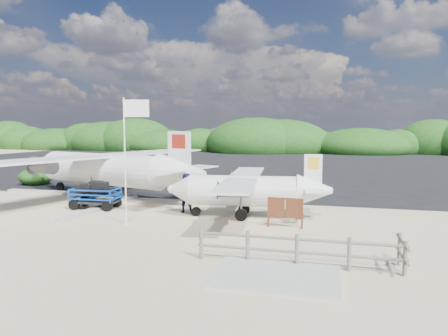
% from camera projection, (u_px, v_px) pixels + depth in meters
% --- Properties ---
extents(ground, '(160.00, 160.00, 0.00)m').
position_uv_depth(ground, '(172.00, 219.00, 18.30)').
color(ground, beige).
extents(asphalt_apron, '(90.00, 50.00, 0.04)m').
position_uv_depth(asphalt_apron, '(267.00, 164.00, 47.21)').
color(asphalt_apron, '#B2B2B2').
rests_on(asphalt_apron, ground).
extents(lagoon, '(9.00, 7.00, 0.40)m').
position_uv_depth(lagoon, '(30.00, 204.00, 21.99)').
color(lagoon, '#B2B2B2').
rests_on(lagoon, ground).
extents(walkway_pad, '(3.50, 2.50, 0.10)m').
position_uv_depth(walkway_pad, '(276.00, 277.00, 11.15)').
color(walkway_pad, '#B2B2B2').
rests_on(walkway_pad, ground).
extents(vegetation_band, '(124.00, 8.00, 4.40)m').
position_uv_depth(vegetation_band, '(288.00, 152.00, 71.29)').
color(vegetation_band, '#B2B2B2').
rests_on(vegetation_band, ground).
extents(fence, '(6.40, 2.00, 1.10)m').
position_uv_depth(fence, '(297.00, 267.00, 11.99)').
color(fence, '#B2B2B2').
rests_on(fence, ground).
extents(baggage_cart, '(2.64, 1.59, 1.29)m').
position_uv_depth(baggage_cart, '(96.00, 209.00, 20.72)').
color(baggage_cart, '#0C44BB').
rests_on(baggage_cart, ground).
extents(flagpole, '(1.16, 0.65, 5.45)m').
position_uv_depth(flagpole, '(127.00, 224.00, 17.37)').
color(flagpole, white).
rests_on(flagpole, ground).
extents(signboard, '(1.59, 0.22, 1.31)m').
position_uv_depth(signboard, '(285.00, 228.00, 16.69)').
color(signboard, '#5E301A').
rests_on(signboard, ground).
extents(crew_a, '(0.68, 0.55, 1.61)m').
position_uv_depth(crew_a, '(207.00, 187.00, 22.82)').
color(crew_a, '#121744').
rests_on(crew_a, ground).
extents(crew_b, '(1.01, 0.82, 1.96)m').
position_uv_depth(crew_b, '(186.00, 193.00, 19.73)').
color(crew_b, '#121744').
rests_on(crew_b, ground).
extents(aircraft_large, '(21.25, 21.25, 5.09)m').
position_uv_depth(aircraft_large, '(384.00, 173.00, 37.63)').
color(aircraft_large, '#B2B2B2').
rests_on(aircraft_large, ground).
extents(aircraft_small, '(8.67, 8.67, 2.86)m').
position_uv_depth(aircraft_small, '(194.00, 161.00, 51.41)').
color(aircraft_small, '#B2B2B2').
rests_on(aircraft_small, ground).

